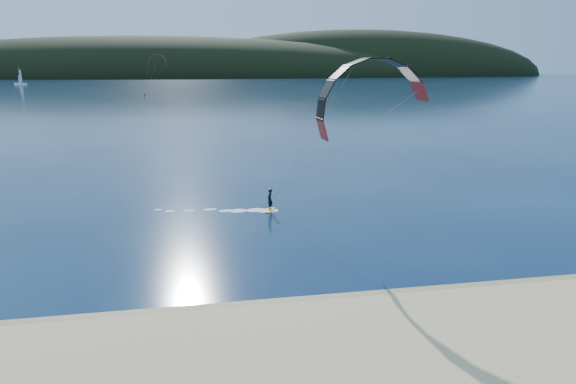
# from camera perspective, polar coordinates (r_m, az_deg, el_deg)

# --- Properties ---
(ground) EXTENTS (1800.00, 1800.00, 0.00)m
(ground) POSITION_cam_1_polar(r_m,az_deg,el_deg) (22.82, -3.83, -18.85)
(ground) COLOR #08183D
(ground) RESTS_ON ground
(wet_sand) EXTENTS (220.00, 2.50, 0.10)m
(wet_sand) POSITION_cam_1_polar(r_m,az_deg,el_deg) (26.67, -4.96, -13.56)
(wet_sand) COLOR #998459
(wet_sand) RESTS_ON ground
(headland) EXTENTS (1200.00, 310.00, 140.00)m
(headland) POSITION_cam_1_polar(r_m,az_deg,el_deg) (764.46, -10.27, 12.86)
(headland) COLOR black
(headland) RESTS_ON ground
(kitesurfer_near) EXTENTS (23.20, 7.29, 12.94)m
(kitesurfer_near) POSITION_cam_1_polar(r_m,az_deg,el_deg) (40.66, 9.12, 8.50)
(kitesurfer_near) COLOR #BAD218
(kitesurfer_near) RESTS_ON ground
(kitesurfer_far) EXTENTS (10.75, 5.24, 16.48)m
(kitesurfer_far) POSITION_cam_1_polar(r_m,az_deg,el_deg) (219.79, -14.70, 13.99)
(kitesurfer_far) COLOR #BAD218
(kitesurfer_far) RESTS_ON ground
(sailboat) EXTENTS (9.09, 5.71, 12.70)m
(sailboat) POSITION_cam_1_polar(r_m,az_deg,el_deg) (432.45, -28.23, 10.86)
(sailboat) COLOR white
(sailboat) RESTS_ON ground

